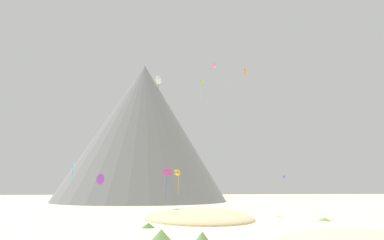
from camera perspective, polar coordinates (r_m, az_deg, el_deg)
The scene contains 15 objects.
dune_foreground_right at distance 53.88m, azimuth 1.08°, elevation -16.85°, with size 22.27×16.93×3.37m, color #C6B284.
bush_far_left at distance 32.35m, azimuth 1.80°, elevation -19.58°, with size 1.30×1.30×0.83m, color #668C4C.
bush_far_right at distance 32.56m, azimuth -5.38°, elevation -19.31°, with size 1.94×1.94×1.03m, color #668C4C.
bush_ridge_crest at distance 42.42m, azimuth -7.62°, elevation -17.75°, with size 1.69×1.69×0.60m, color #477238.
bush_near_left at distance 54.29m, azimuth 22.12°, elevation -15.74°, with size 2.09×2.09×0.48m, color #668C4C.
rock_massif at distance 121.20m, azimuth -8.04°, elevation -2.42°, with size 84.91×84.91×50.63m.
kite_cyan_low at distance 81.84m, azimuth -20.11°, elevation -7.60°, with size 1.00×1.43×5.60m.
kite_lime_high at distance 87.41m, azimuth 1.75°, elevation 6.13°, with size 0.89×0.98×5.53m.
kite_violet_low at distance 73.37m, azimuth -15.65°, elevation -9.92°, with size 1.99×1.53×3.94m.
kite_gold_low at distance 74.55m, azimuth -2.58°, elevation -9.21°, with size 1.35×1.35×5.22m.
kite_pink_high at distance 74.74m, azimuth 3.82°, elevation 9.49°, with size 0.93×0.87×0.92m.
kite_magenta_low at distance 54.76m, azimuth -4.35°, elevation -9.12°, with size 1.37×1.38×5.09m.
kite_white_high at distance 88.94m, azimuth -5.85°, elevation 7.00°, with size 1.80×2.03×4.19m.
kite_orange_high at distance 96.19m, azimuth 9.25°, elevation 8.47°, with size 0.68×0.35×1.25m.
kite_indigo_low at distance 90.07m, azimuth 15.79°, elevation -9.53°, with size 0.73×0.89×0.78m.
Camera 1 is at (-7.56, -26.98, 4.87)m, focal length 30.55 mm.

